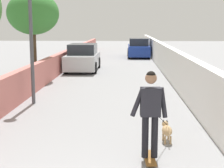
# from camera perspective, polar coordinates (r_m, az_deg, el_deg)

# --- Properties ---
(ground_plane) EXTENTS (80.00, 80.00, 0.00)m
(ground_plane) POSITION_cam_1_polar(r_m,az_deg,el_deg) (17.81, -0.06, 1.35)
(ground_plane) COLOR gray
(wall_left) EXTENTS (48.00, 0.30, 1.09)m
(wall_left) POSITION_cam_1_polar(r_m,az_deg,el_deg) (16.16, -10.74, 2.26)
(wall_left) COLOR #CC726B
(wall_left) RESTS_ON ground
(fence_right) EXTENTS (48.00, 0.30, 1.53)m
(fence_right) POSITION_cam_1_polar(r_m,az_deg,el_deg) (15.86, 10.20, 2.94)
(fence_right) COLOR white
(fence_right) RESTS_ON ground
(tree_left_near) EXTENTS (2.49, 2.49, 4.19)m
(tree_left_near) POSITION_cam_1_polar(r_m,az_deg,el_deg) (17.21, -12.99, 11.35)
(tree_left_near) COLOR #473523
(tree_left_near) RESTS_ON ground
(lamp_post) EXTENTS (0.36, 0.36, 4.51)m
(lamp_post) POSITION_cam_1_polar(r_m,az_deg,el_deg) (11.61, -13.46, 11.78)
(lamp_post) COLOR #4C4C51
(lamp_post) RESTS_ON ground
(skateboard) EXTENTS (0.81, 0.24, 0.08)m
(skateboard) POSITION_cam_1_polar(r_m,az_deg,el_deg) (6.83, 6.24, -12.12)
(skateboard) COLOR brown
(skateboard) RESTS_ON ground
(person_skateboarder) EXTENTS (0.24, 0.71, 1.68)m
(person_skateboarder) POSITION_cam_1_polar(r_m,az_deg,el_deg) (6.52, 6.40, -3.92)
(person_skateboarder) COLOR black
(person_skateboarder) RESTS_ON skateboard
(dog) EXTENTS (1.49, 0.59, 1.06)m
(dog) POSITION_cam_1_polar(r_m,az_deg,el_deg) (7.89, 9.08, -7.55)
(dog) COLOR tan
(dog) RESTS_ON ground
(car_near) EXTENTS (4.13, 1.80, 1.54)m
(car_near) POSITION_cam_1_polar(r_m,az_deg,el_deg) (20.01, -4.85, 4.31)
(car_near) COLOR silver
(car_near) RESTS_ON ground
(car_far) EXTENTS (4.34, 1.80, 1.54)m
(car_far) POSITION_cam_1_polar(r_m,az_deg,el_deg) (28.50, 4.43, 5.93)
(car_far) COLOR navy
(car_far) RESTS_ON ground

